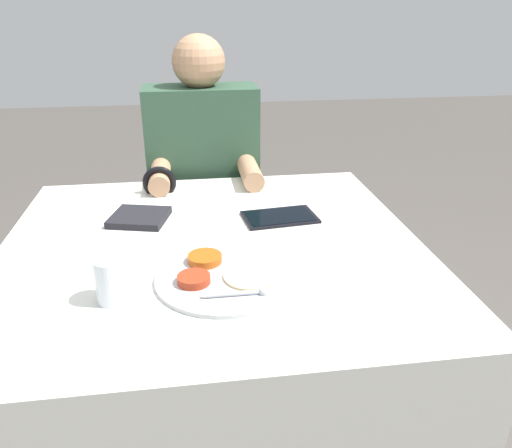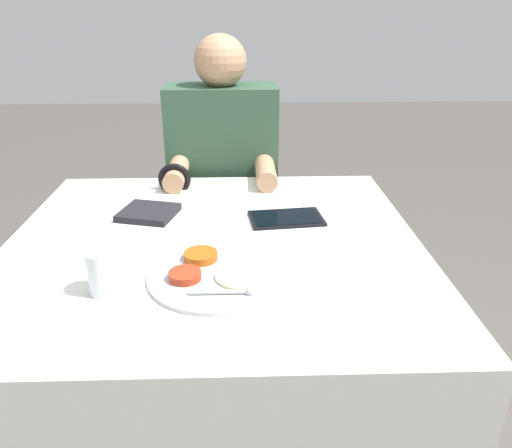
% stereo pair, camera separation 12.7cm
% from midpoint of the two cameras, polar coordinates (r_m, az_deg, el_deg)
% --- Properties ---
extents(dining_table, '(1.09, 1.05, 0.74)m').
position_cam_midpoint_polar(dining_table, '(1.51, -6.99, -14.89)').
color(dining_table, silver).
rests_on(dining_table, ground_plane).
extents(thali_tray, '(0.32, 0.32, 0.03)m').
position_cam_midpoint_polar(thali_tray, '(1.14, -6.92, -6.00)').
color(thali_tray, '#B7BABF').
rests_on(thali_tray, dining_table).
extents(red_notebook, '(0.18, 0.18, 0.02)m').
position_cam_midpoint_polar(red_notebook, '(1.49, -15.58, 0.62)').
color(red_notebook, silver).
rests_on(red_notebook, dining_table).
extents(tablet_device, '(0.22, 0.15, 0.01)m').
position_cam_midpoint_polar(tablet_device, '(1.45, 0.23, 0.75)').
color(tablet_device, black).
rests_on(tablet_device, dining_table).
extents(person_diner, '(0.42, 0.42, 1.22)m').
position_cam_midpoint_polar(person_diner, '(1.99, -7.66, 1.86)').
color(person_diner, black).
rests_on(person_diner, ground_plane).
extents(drinking_glass, '(0.07, 0.07, 0.10)m').
position_cam_midpoint_polar(drinking_glass, '(1.10, -19.45, -6.16)').
color(drinking_glass, silver).
rests_on(drinking_glass, dining_table).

